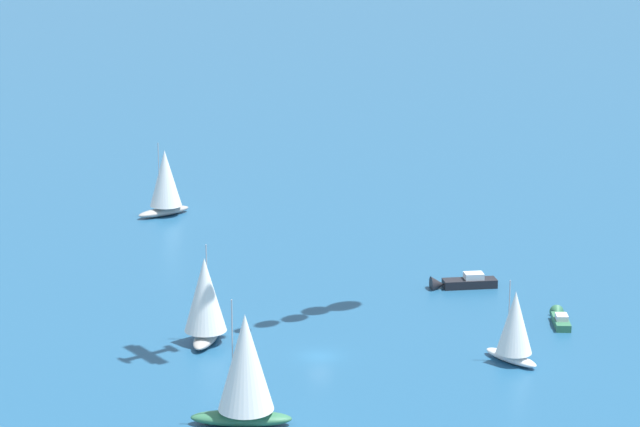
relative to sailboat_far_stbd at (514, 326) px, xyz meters
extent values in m
plane|color=#1E517A|center=(11.98, 17.99, -4.28)|extent=(2000.00, 2000.00, 0.00)
ellipsoid|color=white|center=(0.31, 0.06, -3.77)|extent=(7.53, 3.42, 1.02)
cylinder|color=#B2B2B7|center=(0.85, 0.17, 0.92)|extent=(0.14, 0.14, 8.36)
cone|color=white|center=(-0.04, -0.01, 0.50)|extent=(4.70, 4.70, 7.10)
cube|color=black|center=(25.46, -11.73, -3.71)|extent=(4.59, 7.42, 1.13)
cone|color=black|center=(26.96, -7.68, -3.71)|extent=(2.75, 2.49, 2.26)
cube|color=silver|center=(25.27, -12.23, -2.72)|extent=(2.56, 2.95, 0.85)
ellipsoid|color=#33704C|center=(-1.28, 33.93, -3.58)|extent=(7.50, 10.06, 1.40)
cylinder|color=#B2B2B7|center=(-0.90, 34.58, 2.88)|extent=(0.14, 0.14, 11.52)
cone|color=white|center=(-1.54, 33.50, 2.31)|extent=(7.55, 7.55, 9.80)
ellipsoid|color=#9E9993|center=(80.83, 9.57, -3.63)|extent=(4.29, 9.63, 1.30)
cylinder|color=#B2B2B7|center=(80.70, 10.26, 2.38)|extent=(0.14, 0.14, 10.71)
cone|color=white|center=(80.91, 9.12, 1.84)|extent=(5.98, 5.98, 9.10)
cube|color=#33704C|center=(7.51, -12.67, -3.84)|extent=(5.58, 4.29, 0.87)
cone|color=#33704C|center=(10.38, -14.37, -3.84)|extent=(2.09, 2.21, 1.74)
cube|color=silver|center=(7.16, -12.46, -3.08)|extent=(2.35, 2.17, 0.65)
ellipsoid|color=#9E9993|center=(22.58, 27.28, -3.65)|extent=(8.69, 7.30, 1.25)
cylinder|color=#B2B2B7|center=(23.12, 26.88, 2.11)|extent=(0.14, 0.14, 10.28)
cone|color=white|center=(22.22, 27.54, 1.60)|extent=(6.87, 6.87, 8.74)
camera|label=1|loc=(-109.41, 83.27, 47.11)|focal=72.79mm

